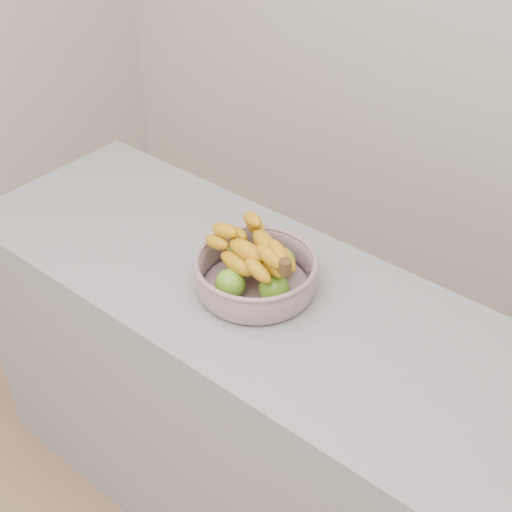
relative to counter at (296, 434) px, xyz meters
The scene contains 2 objects.
counter is the anchor object (origin of this frame).
fruit_bowl 0.52m from the counter, behind, with size 0.30×0.30×0.16m.
Camera 1 is at (0.73, -0.35, 2.04)m, focal length 50.00 mm.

